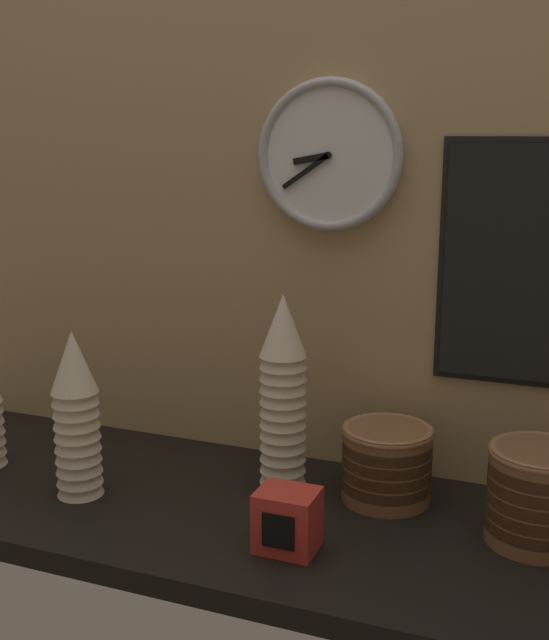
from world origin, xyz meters
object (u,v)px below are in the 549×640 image
bowl_stack_right (387,461)px  napkin_dispenser (287,520)px  cup_stack_center_left (76,414)px  cup_stack_center_right (283,396)px  wall_clock (329,155)px  bowl_stack_far_right (538,493)px

bowl_stack_right → napkin_dispenser: bowl_stack_right is taller
bowl_stack_right → cup_stack_center_left: bearing=-160.6°
cup_stack_center_left → napkin_dispenser: cup_stack_center_left is taller
cup_stack_center_right → bowl_stack_right: (19.10, 4.64, -11.97)cm
cup_stack_center_left → bowl_stack_right: cup_stack_center_left is taller
cup_stack_center_right → bowl_stack_right: cup_stack_center_right is taller
napkin_dispenser → wall_clock: bearing=98.1°
bowl_stack_far_right → wall_clock: size_ratio=0.59×
bowl_stack_far_right → bowl_stack_right: (-27.38, 6.58, -1.21)cm
bowl_stack_far_right → cup_stack_center_left: bearing=-171.2°
bowl_stack_right → wall_clock: size_ratio=0.59×
cup_stack_center_left → bowl_stack_right: (55.04, 19.34, -8.56)cm
bowl_stack_far_right → napkin_dispenser: 42.23cm
cup_stack_center_left → bowl_stack_far_right: bearing=8.8°
cup_stack_center_left → napkin_dispenser: bearing=-6.4°
wall_clock → napkin_dispenser: 68.58cm
cup_stack_center_right → napkin_dispenser: bearing=-67.1°
cup_stack_center_left → napkin_dispenser: (44.25, -4.96, -10.98)cm
cup_stack_center_left → wall_clock: 68.69cm
cup_stack_center_right → wall_clock: size_ratio=1.34×
cup_stack_center_right → napkin_dispenser: cup_stack_center_right is taller
bowl_stack_far_right → bowl_stack_right: size_ratio=1.00×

